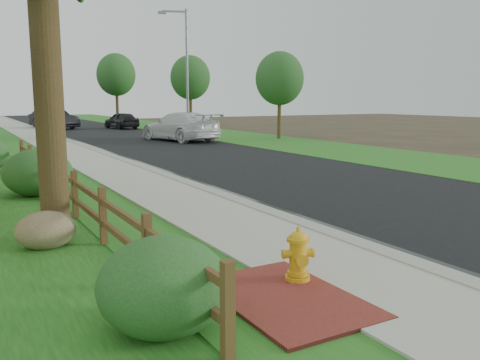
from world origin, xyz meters
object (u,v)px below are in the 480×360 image
fire_hydrant (298,256)px  streetlight (185,65)px  white_suv (180,126)px  dark_car_mid (121,120)px  ranch_fence (64,184)px

fire_hydrant → streetlight: size_ratio=0.09×
fire_hydrant → white_suv: 25.60m
white_suv → dark_car_mid: white_suv is taller
fire_hydrant → dark_car_mid: (8.90, 38.65, 0.29)m
ranch_fence → fire_hydrant: 7.23m
ranch_fence → fire_hydrant: ranch_fence is taller
ranch_fence → fire_hydrant: (1.90, -6.97, -0.16)m
white_suv → dark_car_mid: 14.48m
white_suv → dark_car_mid: (0.52, 14.47, -0.17)m
ranch_fence → fire_hydrant: bearing=-74.8°
ranch_fence → fire_hydrant: size_ratio=21.59×
ranch_fence → streetlight: streetlight is taller
ranch_fence → white_suv: white_suv is taller
fire_hydrant → dark_car_mid: dark_car_mid is taller
ranch_fence → white_suv: (10.28, 17.21, 0.30)m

